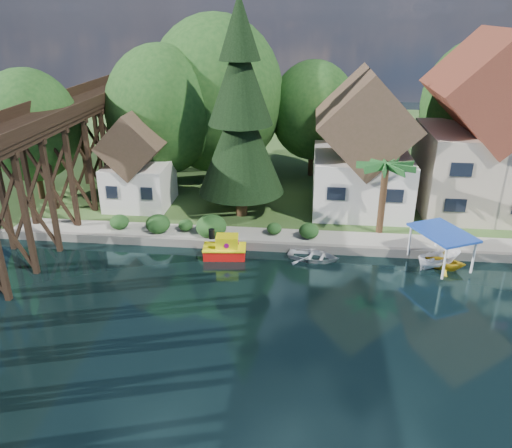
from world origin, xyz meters
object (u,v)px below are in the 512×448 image
object	(u,v)px
palm_tree	(386,168)
boat_white_a	(313,255)
house_left	(363,152)
shed	(138,166)
conifer	(240,116)
trestle_bridge	(13,183)
house_center	(481,137)
boat_canopy	(440,252)
tugboat	(225,249)
boat_yellow	(445,260)

from	to	relation	value
palm_tree	boat_white_a	bearing A→B (deg)	-141.44
house_left	shed	world-z (taller)	house_left
conifer	palm_tree	xyz separation A→B (m)	(10.47, -2.38, -2.89)
trestle_bridge	boat_white_a	size ratio (longest dim) A/B	12.79
house_left	house_center	world-z (taller)	house_center
boat_canopy	palm_tree	bearing A→B (deg)	130.16
conifer	boat_white_a	distance (m)	11.58
trestle_bridge	tugboat	bearing A→B (deg)	6.58
palm_tree	boat_yellow	world-z (taller)	palm_tree
house_left	tugboat	size ratio (longest dim) A/B	3.65
trestle_bridge	boat_canopy	bearing A→B (deg)	3.36
house_left	boat_white_a	bearing A→B (deg)	-112.00
boat_white_a	trestle_bridge	bearing A→B (deg)	107.64
trestle_bridge	boat_white_a	world-z (taller)	trestle_bridge
shed	palm_tree	xyz separation A→B (m)	(19.12, -3.72, 1.60)
shed	palm_tree	world-z (taller)	shed
shed	boat_canopy	size ratio (longest dim) A/B	1.65
boat_yellow	house_center	bearing A→B (deg)	-5.06
shed	boat_white_a	size ratio (longest dim) A/B	2.27
palm_tree	boat_white_a	xyz separation A→B (m)	(-4.76, -3.80, -5.06)
tugboat	boat_yellow	xyz separation A→B (m)	(14.45, -0.14, 0.04)
tugboat	house_center	bearing A→B (deg)	27.72
palm_tree	boat_canopy	bearing A→B (deg)	-49.84
conifer	palm_tree	size ratio (longest dim) A/B	2.88
trestle_bridge	boat_yellow	distance (m)	28.25
conifer	palm_tree	distance (m)	11.12
house_center	palm_tree	world-z (taller)	house_center
house_left	boat_yellow	size ratio (longest dim) A/B	4.34
conifer	house_left	bearing A→B (deg)	16.89
shed	conifer	size ratio (longest dim) A/B	0.48
boat_white_a	boat_canopy	size ratio (longest dim) A/B	0.73
palm_tree	boat_canopy	world-z (taller)	palm_tree
house_left	boat_white_a	world-z (taller)	house_left
trestle_bridge	boat_yellow	world-z (taller)	trestle_bridge
palm_tree	conifer	bearing A→B (deg)	167.19
house_center	boat_canopy	distance (m)	11.96
house_center	boat_yellow	xyz separation A→B (m)	(-4.17, -9.92, -5.75)
shed	palm_tree	distance (m)	19.54
tugboat	conifer	bearing A→B (deg)	87.62
trestle_bridge	house_center	size ratio (longest dim) A/B	3.18
house_center	boat_yellow	world-z (taller)	house_center
shed	tugboat	bearing A→B (deg)	-42.91
palm_tree	boat_white_a	world-z (taller)	palm_tree
shed	conifer	world-z (taller)	conifer
trestle_bridge	boat_canopy	xyz separation A→B (m)	(27.48, 1.61, -4.26)
house_center	boat_white_a	world-z (taller)	house_center
trestle_bridge	shed	world-z (taller)	trestle_bridge
house_left	tugboat	bearing A→B (deg)	-136.03
house_center	shed	size ratio (longest dim) A/B	1.77
house_left	palm_tree	bearing A→B (deg)	-77.93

